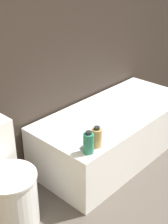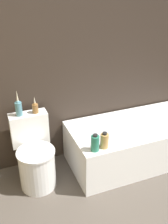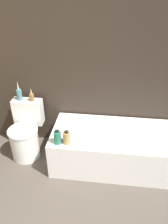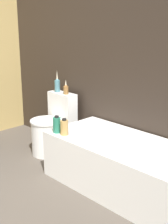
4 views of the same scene
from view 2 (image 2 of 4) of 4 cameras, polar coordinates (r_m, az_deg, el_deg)
The scene contains 7 objects.
wall_back_tiled at distance 2.81m, azimuth -3.24°, elevation 13.54°, with size 6.40×0.06×2.60m.
bathtub at distance 3.18m, azimuth 11.82°, elevation -6.13°, with size 1.64×0.74×0.49m.
toilet at distance 2.80m, azimuth -10.58°, elevation -9.74°, with size 0.39×0.53×0.73m.
vase_gold at distance 2.68m, azimuth -14.07°, elevation 1.01°, with size 0.07×0.07×0.27m.
vase_silver at distance 2.71m, azimuth -10.58°, elevation 1.01°, with size 0.06×0.06×0.18m.
shampoo_bottle_tall at distance 2.50m, azimuth 2.33°, elevation -6.80°, with size 0.08×0.08×0.18m.
shampoo_bottle_short at distance 2.55m, azimuth 4.47°, elevation -6.24°, with size 0.08×0.08×0.17m.
Camera 2 is at (-0.86, -0.26, 1.98)m, focal length 42.00 mm.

